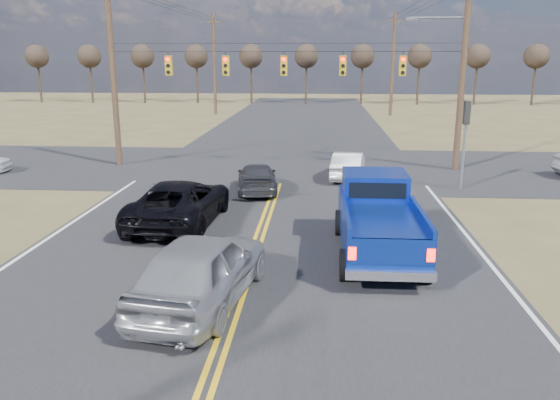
# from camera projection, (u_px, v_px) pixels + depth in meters

# --- Properties ---
(ground) EXTENTS (160.00, 160.00, 0.00)m
(ground) POSITION_uv_depth(u_px,v_px,m) (228.00, 328.00, 11.85)
(ground) COLOR brown
(ground) RESTS_ON ground
(road_main) EXTENTS (14.00, 120.00, 0.02)m
(road_main) POSITION_uv_depth(u_px,v_px,m) (270.00, 207.00, 21.50)
(road_main) COLOR #28282B
(road_main) RESTS_ON ground
(road_cross) EXTENTS (120.00, 12.00, 0.02)m
(road_cross) POSITION_uv_depth(u_px,v_px,m) (284.00, 167.00, 29.22)
(road_cross) COLOR #28282B
(road_cross) RESTS_ON ground
(signal_gantry) EXTENTS (19.60, 4.83, 10.00)m
(signal_gantry) POSITION_uv_depth(u_px,v_px,m) (293.00, 70.00, 27.70)
(signal_gantry) COLOR #473323
(signal_gantry) RESTS_ON ground
(utility_poles) EXTENTS (19.60, 58.32, 10.00)m
(utility_poles) POSITION_uv_depth(u_px,v_px,m) (282.00, 67.00, 26.93)
(utility_poles) COLOR #473323
(utility_poles) RESTS_ON ground
(treeline) EXTENTS (87.00, 117.80, 7.40)m
(treeline) POSITION_uv_depth(u_px,v_px,m) (293.00, 58.00, 36.42)
(treeline) COLOR #33261C
(treeline) RESTS_ON ground
(pickup_truck) EXTENTS (2.38, 5.91, 2.21)m
(pickup_truck) POSITION_uv_depth(u_px,v_px,m) (378.00, 219.00, 16.08)
(pickup_truck) COLOR black
(pickup_truck) RESTS_ON ground
(silver_suv) EXTENTS (2.88, 5.41, 1.75)m
(silver_suv) POSITION_uv_depth(u_px,v_px,m) (202.00, 269.00, 12.84)
(silver_suv) COLOR #929499
(silver_suv) RESTS_ON ground
(black_suv) EXTENTS (2.89, 5.79, 1.58)m
(black_suv) POSITION_uv_depth(u_px,v_px,m) (180.00, 202.00, 19.09)
(black_suv) COLOR black
(black_suv) RESTS_ON ground
(white_car_queue) EXTENTS (1.90, 4.13, 1.31)m
(white_car_queue) POSITION_uv_depth(u_px,v_px,m) (348.00, 165.00, 26.40)
(white_car_queue) COLOR silver
(white_car_queue) RESTS_ON ground
(dgrey_car_queue) EXTENTS (2.21, 4.34, 1.21)m
(dgrey_car_queue) POSITION_uv_depth(u_px,v_px,m) (257.00, 178.00, 23.84)
(dgrey_car_queue) COLOR #303035
(dgrey_car_queue) RESTS_ON ground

